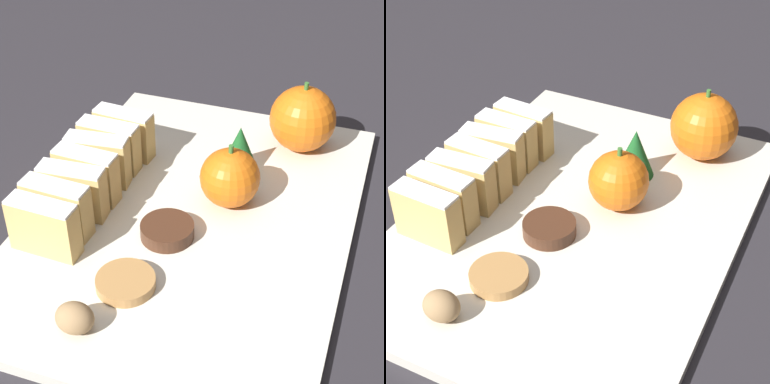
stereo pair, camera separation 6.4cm
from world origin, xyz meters
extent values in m
plane|color=#28262B|center=(0.00, 0.00, 0.00)|extent=(6.00, 6.00, 0.00)
cube|color=silver|center=(0.00, 0.00, 0.01)|extent=(0.32, 0.45, 0.01)
cube|color=tan|center=(-0.11, -0.09, 0.04)|extent=(0.07, 0.03, 0.05)
cube|color=white|center=(-0.11, -0.09, 0.07)|extent=(0.07, 0.02, 0.00)
cube|color=tan|center=(-0.12, -0.06, 0.04)|extent=(0.07, 0.03, 0.05)
cube|color=white|center=(-0.12, -0.06, 0.07)|extent=(0.07, 0.03, 0.00)
cube|color=tan|center=(-0.11, -0.04, 0.04)|extent=(0.07, 0.03, 0.05)
cube|color=white|center=(-0.11, -0.04, 0.07)|extent=(0.07, 0.03, 0.00)
cube|color=tan|center=(-0.11, -0.01, 0.04)|extent=(0.07, 0.03, 0.05)
cube|color=white|center=(-0.11, -0.01, 0.07)|extent=(0.07, 0.03, 0.00)
cube|color=tan|center=(-0.12, 0.02, 0.04)|extent=(0.07, 0.03, 0.05)
cube|color=white|center=(-0.12, 0.02, 0.07)|extent=(0.07, 0.03, 0.00)
cube|color=tan|center=(-0.12, 0.05, 0.04)|extent=(0.07, 0.02, 0.05)
cube|color=white|center=(-0.12, 0.05, 0.07)|extent=(0.07, 0.02, 0.00)
cube|color=tan|center=(-0.11, 0.08, 0.04)|extent=(0.07, 0.03, 0.05)
cube|color=white|center=(-0.11, 0.08, 0.07)|extent=(0.07, 0.03, 0.00)
sphere|color=orange|center=(0.03, 0.03, 0.04)|extent=(0.06, 0.06, 0.06)
cylinder|color=#38702D|center=(0.03, 0.03, 0.08)|extent=(0.01, 0.01, 0.01)
sphere|color=orange|center=(0.08, 0.16, 0.05)|extent=(0.08, 0.08, 0.08)
cylinder|color=#38702D|center=(0.08, 0.16, 0.09)|extent=(0.01, 0.01, 0.01)
ellipsoid|color=#9E7A51|center=(-0.04, -0.17, 0.03)|extent=(0.03, 0.03, 0.03)
cylinder|color=#472819|center=(-0.01, -0.04, 0.02)|extent=(0.05, 0.05, 0.01)
cylinder|color=#B27F47|center=(-0.02, -0.12, 0.02)|extent=(0.05, 0.05, 0.01)
cone|color=#195623|center=(0.02, 0.09, 0.04)|extent=(0.04, 0.04, 0.06)
camera|label=1|loc=(0.17, -0.48, 0.43)|focal=60.00mm
camera|label=2|loc=(0.23, -0.46, 0.43)|focal=60.00mm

